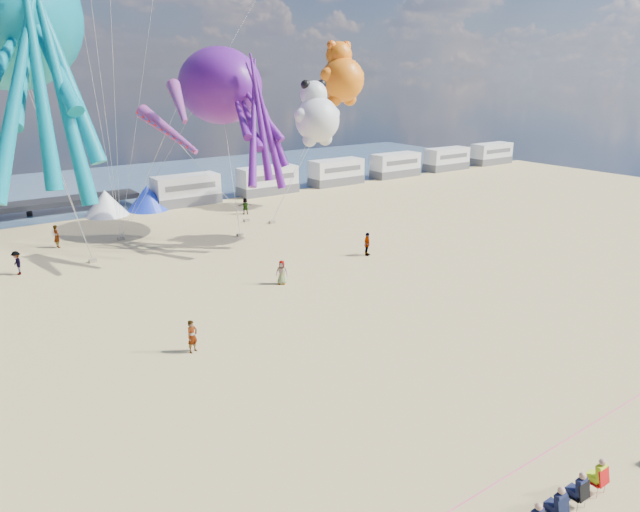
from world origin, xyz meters
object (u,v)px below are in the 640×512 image
Objects in this scene: motorhome_3 at (395,165)px; kite_octopus_purple at (219,86)px; sandbag_d at (247,220)px; sandbag_e at (121,239)px; standing_person at (192,336)px; kite_panda at (317,120)px; windsock_right at (179,103)px; kite_octopus_teal at (5,16)px; beachgoer_0 at (282,272)px; motorhome_5 at (491,154)px; kite_teddy_orange at (342,80)px; beachgoer_3 at (367,244)px; windsock_left at (0,16)px; beachgoer_4 at (245,206)px; sandbag_b at (240,235)px; sandbag_c at (272,222)px; sandbag_a at (93,261)px; tent_blue at (148,198)px; motorhome_4 at (447,159)px; beachgoer_5 at (57,236)px; motorhome_2 at (336,172)px; windsock_mid at (168,131)px; motorhome_1 at (268,180)px; motorhome_0 at (186,190)px; tent_white at (106,203)px; beachgoer_2 at (17,263)px; spectator_row at (555,504)px.

kite_octopus_purple is at bearing -159.20° from motorhome_3.
sandbag_e is at bearing 176.96° from sandbag_d.
standing_person is 0.13× the size of kite_octopus_purple.
kite_panda is 1.29× the size of windsock_right.
beachgoer_0 is at bearing -0.77° from kite_octopus_teal.
motorhome_5 is 46.96m from sandbag_d.
motorhome_3 is 21.79m from kite_teddy_orange.
windsock_left is at bearing 133.22° from beachgoer_3.
beachgoer_4 is 7.77m from sandbag_b.
sandbag_d is 12.11m from kite_octopus_purple.
sandbag_a is at bearing -172.25° from sandbag_c.
tent_blue is 25.03m from beachgoer_3.
kite_panda reaches higher than motorhome_4.
beachgoer_5 reaches higher than sandbag_e.
beachgoer_0 is (-23.20, -25.19, -0.72)m from motorhome_2.
kite_teddy_orange is at bearing 10.96° from sandbag_c.
beachgoer_3 is at bearing -145.09° from motorhome_4.
windsock_mid is (-10.66, -9.87, 8.32)m from beachgoer_4.
windsock_left reaches higher than motorhome_1.
sandbag_a is at bearing 37.26° from beachgoer_4.
kite_octopus_purple is at bearing 38.89° from standing_person.
kite_octopus_teal is at bearing -120.23° from tent_blue.
motorhome_0 is 15.32m from kite_octopus_purple.
sandbag_a is 16.62m from windsock_left.
motorhome_1 is 13.20× the size of sandbag_a.
beachgoer_5 is (-6.06, -8.45, -0.31)m from tent_white.
motorhome_0 is 31.83m from kite_octopus_teal.
motorhome_2 is 4.09× the size of beachgoer_2.
motorhome_0 reaches higher than sandbag_e.
spectator_row is at bearing -96.75° from kite_teddy_orange.
sandbag_a is at bearing -167.17° from motorhome_5.
sandbag_b is at bearing 38.71° from kite_octopus_teal.
motorhome_0 is 22.19m from beachgoer_2.
sandbag_e is 12.05m from windsock_mid.
beachgoer_5 is 5.48m from sandbag_a.
beachgoer_4 is 0.27× the size of kite_panda.
motorhome_0 is at bearing 99.22° from sandbag_d.
motorhome_0 is 3.72× the size of beachgoer_5.
windsock_right is at bearing -143.02° from sandbag_b.
motorhome_2 is at bearing 77.42° from kite_teddy_orange.
beachgoer_5 is at bearing 74.03° from windsock_left.
motorhome_3 is 0.94× the size of kite_teddy_orange.
tent_white is 16.11m from sandbag_c.
beachgoer_5 reaches higher than sandbag_b.
sandbag_a is (-60.35, -13.74, -1.39)m from motorhome_5.
motorhome_5 is 49.53m from beachgoer_3.
motorhome_4 is 0.52× the size of kite_octopus_purple.
motorhome_1 reaches higher than beachgoer_5.
motorhome_0 is 13.84m from sandbag_b.
sandbag_e is (3.36, 4.60, 0.00)m from sandbag_a.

